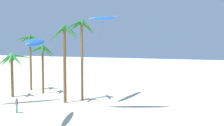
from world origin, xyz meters
name	(u,v)px	position (x,y,z in m)	size (l,w,h in m)	color
palm_tree_0	(12,62)	(-17.44, 34.54, 5.15)	(4.46, 4.51, 6.47)	brown
palm_tree_1	(30,43)	(-19.24, 40.33, 7.88)	(4.69, 4.28, 9.33)	brown
palm_tree_2	(82,32)	(-7.15, 36.94, 9.28)	(4.34, 4.16, 11.03)	brown
palm_tree_3	(42,53)	(-15.44, 38.85, 6.34)	(4.73, 4.55, 7.66)	brown
palm_tree_4	(64,40)	(-8.32, 34.57, 8.16)	(4.91, 5.36, 10.18)	brown
flying_kite_0	(36,42)	(-5.06, 25.38, 7.83)	(3.48, 11.23, 8.52)	blue
flying_kite_2	(104,18)	(-4.45, 38.41, 11.25)	(1.56, 11.96, 12.09)	blue
person_mid_field	(17,105)	(-9.96, 27.75, 0.96)	(0.33, 0.44, 1.74)	#338E56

